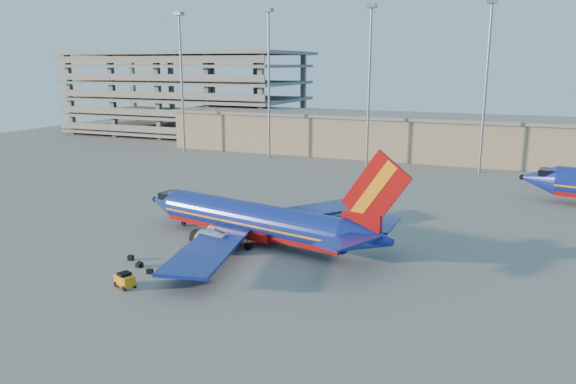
% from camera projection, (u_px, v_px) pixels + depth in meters
% --- Properties ---
extents(ground, '(220.00, 220.00, 0.00)m').
position_uv_depth(ground, '(299.00, 236.00, 61.44)').
color(ground, slate).
rests_on(ground, ground).
extents(terminal_building, '(122.00, 16.00, 8.50)m').
position_uv_depth(terminal_building, '(459.00, 138.00, 108.66)').
color(terminal_building, gray).
rests_on(terminal_building, ground).
extents(parking_garage, '(62.00, 32.00, 21.40)m').
position_uv_depth(parking_garage, '(187.00, 89.00, 148.91)').
color(parking_garage, slate).
rests_on(parking_garage, ground).
extents(light_mast_row, '(101.60, 1.60, 28.65)m').
position_uv_depth(light_mast_row, '(426.00, 69.00, 96.86)').
color(light_mast_row, gray).
rests_on(light_mast_row, ground).
extents(aircraft_main, '(32.36, 30.80, 11.08)m').
position_uv_depth(aircraft_main, '(258.00, 221.00, 58.57)').
color(aircraft_main, navy).
rests_on(aircraft_main, ground).
extents(baggage_tug, '(2.09, 1.68, 1.31)m').
position_uv_depth(baggage_tug, '(125.00, 280.00, 47.17)').
color(baggage_tug, orange).
rests_on(baggage_tug, ground).
extents(luggage_pile, '(4.41, 2.65, 0.50)m').
position_uv_depth(luggage_pile, '(139.00, 264.00, 52.10)').
color(luggage_pile, black).
rests_on(luggage_pile, ground).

